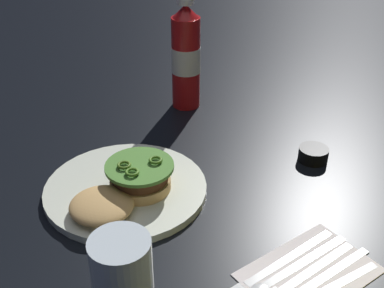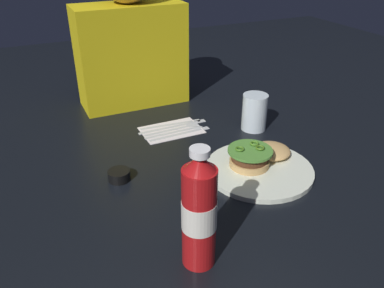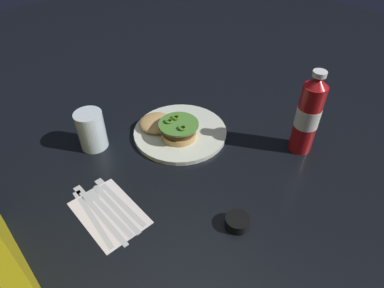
{
  "view_description": "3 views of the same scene",
  "coord_description": "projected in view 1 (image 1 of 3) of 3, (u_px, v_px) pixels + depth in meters",
  "views": [
    {
      "loc": [
        0.36,
        0.56,
        0.5
      ],
      "look_at": [
        -0.08,
        -0.04,
        0.05
      ],
      "focal_mm": 46.59,
      "sensor_mm": 36.0,
      "label": 1
    },
    {
      "loc": [
        -0.46,
        -0.74,
        0.54
      ],
      "look_at": [
        -0.1,
        0.02,
        0.08
      ],
      "focal_mm": 36.79,
      "sensor_mm": 36.0,
      "label": 2
    },
    {
      "loc": [
        -0.54,
        0.43,
        0.61
      ],
      "look_at": [
        -0.06,
        0.0,
        0.07
      ],
      "focal_mm": 30.86,
      "sensor_mm": 36.0,
      "label": 3
    }
  ],
  "objects": [
    {
      "name": "burger_sandwich",
      "position": [
        126.0,
        187.0,
        0.8
      ],
      "size": [
        0.19,
        0.13,
        0.05
      ],
      "color": "tan",
      "rests_on": "dinner_plate"
    },
    {
      "name": "steak_knife",
      "position": [
        306.0,
        288.0,
        0.65
      ],
      "size": [
        0.22,
        0.02,
        0.0
      ],
      "color": "silver",
      "rests_on": "napkin"
    },
    {
      "name": "dinner_plate",
      "position": [
        126.0,
        189.0,
        0.84
      ],
      "size": [
        0.27,
        0.27,
        0.01
      ],
      "primitive_type": "cylinder",
      "color": "silver",
      "rests_on": "ground_plane"
    },
    {
      "name": "napkin",
      "position": [
        309.0,
        272.0,
        0.68
      ],
      "size": [
        0.18,
        0.12,
        0.0
      ],
      "primitive_type": "cube",
      "rotation": [
        0.0,
        0.0,
        0.01
      ],
      "color": "white",
      "rests_on": "ground_plane"
    },
    {
      "name": "condiment_cup",
      "position": [
        313.0,
        154.0,
        0.92
      ],
      "size": [
        0.05,
        0.05,
        0.03
      ],
      "primitive_type": "cylinder",
      "color": "black",
      "rests_on": "ground_plane"
    },
    {
      "name": "butter_knife",
      "position": [
        278.0,
        263.0,
        0.69
      ],
      "size": [
        0.2,
        0.02,
        0.0
      ],
      "color": "silver",
      "rests_on": "napkin"
    },
    {
      "name": "water_glass",
      "position": [
        122.0,
        276.0,
        0.6
      ],
      "size": [
        0.08,
        0.08,
        0.11
      ],
      "primitive_type": "cylinder",
      "color": "silver",
      "rests_on": "ground_plane"
    },
    {
      "name": "ground_plane",
      "position": [
        169.0,
        196.0,
        0.83
      ],
      "size": [
        3.0,
        3.0,
        0.0
      ],
      "primitive_type": "plane",
      "color": "black"
    },
    {
      "name": "spoon_utensil",
      "position": [
        285.0,
        272.0,
        0.68
      ],
      "size": [
        0.19,
        0.03,
        0.0
      ],
      "color": "silver",
      "rests_on": "napkin"
    },
    {
      "name": "fork_utensil",
      "position": [
        301.0,
        277.0,
        0.67
      ],
      "size": [
        0.18,
        0.02,
        0.0
      ],
      "color": "silver",
      "rests_on": "napkin"
    },
    {
      "name": "ketchup_bottle",
      "position": [
        186.0,
        58.0,
        1.06
      ],
      "size": [
        0.06,
        0.06,
        0.24
      ],
      "color": "#B01416",
      "rests_on": "ground_plane"
    }
  ]
}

